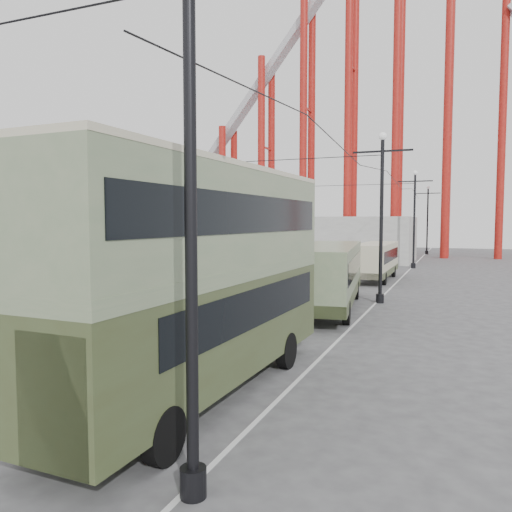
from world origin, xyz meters
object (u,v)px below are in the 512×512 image
at_px(lamp_post_near, 189,2).
at_px(double_decker_bus, 200,268).
at_px(pedestrian, 205,301).
at_px(single_decker_green, 329,273).
at_px(single_decker_cream, 376,259).

relative_size(lamp_post_near, double_decker_bus, 0.97).
relative_size(lamp_post_near, pedestrian, 5.45).
xyz_separation_m(lamp_post_near, pedestrian, (-6.37, 12.44, -6.87)).
bearing_deg(double_decker_bus, pedestrian, 118.61).
xyz_separation_m(single_decker_green, pedestrian, (-4.17, -5.73, -0.86)).
xyz_separation_m(double_decker_bus, single_decker_cream, (0.34, 27.57, -1.73)).
height_order(single_decker_green, pedestrian, single_decker_green).
distance_m(single_decker_green, single_decker_cream, 13.74).
bearing_deg(single_decker_cream, pedestrian, -103.01).
bearing_deg(single_decker_green, lamp_post_near, -90.72).
relative_size(double_decker_bus, pedestrian, 5.61).
height_order(double_decker_bus, single_decker_green, double_decker_bus).
bearing_deg(double_decker_bus, lamp_post_near, -61.64).
xyz_separation_m(double_decker_bus, single_decker_green, (0.00, 13.84, -1.47)).
height_order(lamp_post_near, pedestrian, lamp_post_near).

